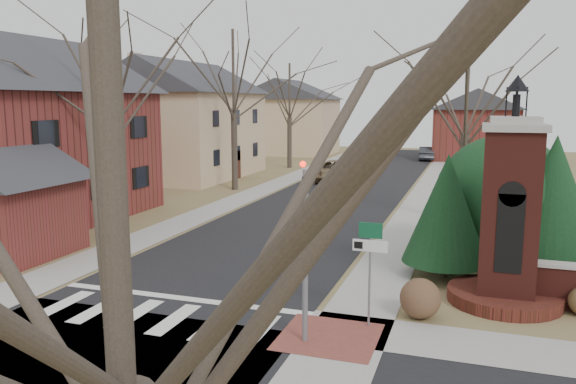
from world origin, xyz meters
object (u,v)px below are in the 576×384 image
at_px(traffic_signal_pole, 305,238).
at_px(brick_gate_monument, 508,229).
at_px(pickup_truck, 335,171).
at_px(sign_post, 370,254).
at_px(distant_car, 426,153).

relative_size(traffic_signal_pole, brick_gate_monument, 0.69).
xyz_separation_m(traffic_signal_pole, pickup_truck, (-5.92, 27.27, -1.83)).
bearing_deg(pickup_truck, sign_post, -82.48).
bearing_deg(distant_car, sign_post, 87.78).
xyz_separation_m(sign_post, brick_gate_monument, (3.41, 3.01, 0.22)).
bearing_deg(distant_car, brick_gate_monument, 92.77).
xyz_separation_m(sign_post, pickup_truck, (-7.22, 25.86, -1.20)).
xyz_separation_m(brick_gate_monument, distant_car, (-5.60, 40.49, -1.49)).
distance_m(traffic_signal_pole, sign_post, 2.02).
bearing_deg(brick_gate_monument, pickup_truck, 114.93).
bearing_deg(pickup_truck, brick_gate_monument, -73.14).
distance_m(sign_post, pickup_truck, 26.87).
xyz_separation_m(sign_post, distant_car, (-2.19, 43.50, -1.27)).
bearing_deg(sign_post, brick_gate_monument, 41.42).
bearing_deg(brick_gate_monument, sign_post, -138.58).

